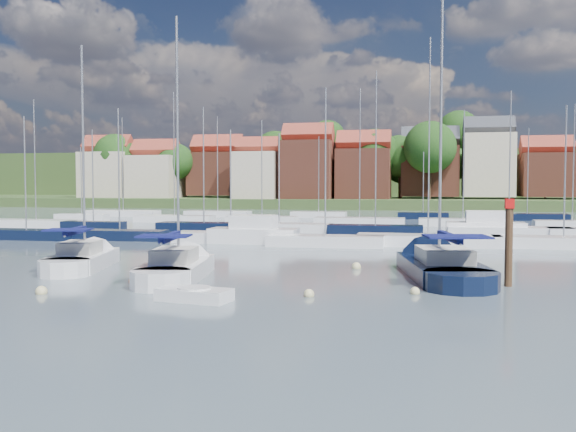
# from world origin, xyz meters

# --- Properties ---
(ground) EXTENTS (260.00, 260.00, 0.00)m
(ground) POSITION_xyz_m (0.00, 40.00, 0.00)
(ground) COLOR #4B5C66
(ground) RESTS_ON ground
(sailboat_left) EXTENTS (4.83, 10.31, 13.64)m
(sailboat_left) POSITION_xyz_m (-11.26, 4.84, 0.36)
(sailboat_left) COLOR white
(sailboat_left) RESTS_ON ground
(sailboat_centre) EXTENTS (4.45, 10.85, 14.37)m
(sailboat_centre) POSITION_xyz_m (-4.59, 2.53, 0.36)
(sailboat_centre) COLOR white
(sailboat_centre) RESTS_ON ground
(sailboat_navy) EXTENTS (5.70, 13.30, 17.80)m
(sailboat_navy) POSITION_xyz_m (8.46, 6.11, 0.35)
(sailboat_navy) COLOR black
(sailboat_navy) RESTS_ON ground
(tender) EXTENTS (3.21, 1.90, 0.65)m
(tender) POSITION_xyz_m (-1.31, -4.46, 0.25)
(tender) COLOR white
(tender) RESTS_ON ground
(timber_piling) EXTENTS (0.40, 0.40, 6.33)m
(timber_piling) POSITION_xyz_m (11.73, 2.00, 1.05)
(timber_piling) COLOR #4C331E
(timber_piling) RESTS_ON ground
(buoy_b) EXTENTS (0.51, 0.51, 0.51)m
(buoy_b) POSITION_xyz_m (-8.37, -4.29, 0.00)
(buoy_b) COLOR beige
(buoy_b) RESTS_ON ground
(buoy_c) EXTENTS (0.44, 0.44, 0.44)m
(buoy_c) POSITION_xyz_m (-5.76, -0.75, 0.00)
(buoy_c) COLOR #D85914
(buoy_c) RESTS_ON ground
(buoy_d) EXTENTS (0.45, 0.45, 0.45)m
(buoy_d) POSITION_xyz_m (3.12, -2.57, 0.00)
(buoy_d) COLOR beige
(buoy_d) RESTS_ON ground
(buoy_e) EXTENTS (0.53, 0.53, 0.53)m
(buoy_e) POSITION_xyz_m (4.19, 6.66, 0.00)
(buoy_e) COLOR beige
(buoy_e) RESTS_ON ground
(buoy_f) EXTENTS (0.42, 0.42, 0.42)m
(buoy_f) POSITION_xyz_m (7.51, -0.99, 0.00)
(buoy_f) COLOR beige
(buoy_f) RESTS_ON ground
(marina_field) EXTENTS (79.62, 41.41, 15.93)m
(marina_field) POSITION_xyz_m (1.91, 35.15, 0.43)
(marina_field) COLOR white
(marina_field) RESTS_ON ground
(far_shore_town) EXTENTS (212.46, 90.00, 22.27)m
(far_shore_town) POSITION_xyz_m (2.23, 132.67, 4.61)
(far_shore_town) COLOR #3E4E27
(far_shore_town) RESTS_ON ground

